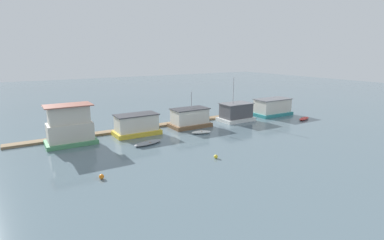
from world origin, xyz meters
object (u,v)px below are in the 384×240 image
Objects in this scene: dinghy_white at (201,132)px; houseboat_green at (70,127)px; dinghy_grey at (148,143)px; mooring_post_far_right at (243,112)px; houseboat_teal at (272,107)px; mooring_post_near_right at (75,136)px; buoy_orange at (102,177)px; houseboat_white at (236,112)px; dinghy_red at (304,119)px; houseboat_brown at (190,118)px; buoy_yellow at (216,157)px; houseboat_yellow at (137,125)px; mooring_post_centre at (230,115)px.

houseboat_green is at bearing 164.83° from dinghy_white.
mooring_post_far_right is (22.28, 7.02, 0.64)m from dinghy_grey.
mooring_post_near_right is (-35.22, 2.28, -0.90)m from houseboat_teal.
houseboat_green is at bearing -114.95° from mooring_post_near_right.
mooring_post_near_right is 2.54× the size of buoy_orange.
houseboat_white reaches higher than houseboat_green.
dinghy_red is at bearing -1.94° from dinghy_grey.
buoy_orange reaches higher than dinghy_white.
houseboat_brown reaches higher than mooring_post_far_right.
houseboat_brown reaches higher than dinghy_red.
buoy_yellow reaches higher than dinghy_red.
houseboat_teal is at bearing -0.98° from houseboat_yellow.
houseboat_teal reaches higher than dinghy_grey.
dinghy_white is 10.58m from buoy_yellow.
houseboat_green is 18.02m from houseboat_brown.
houseboat_brown is at bearing 28.66° from dinghy_grey.
houseboat_white reaches higher than houseboat_teal.
buoy_yellow is (-5.04, -14.10, -1.19)m from houseboat_brown.
houseboat_green is 0.98× the size of houseboat_brown.
mooring_post_far_right is 23.93m from buoy_yellow.
mooring_post_centre is at bearing 164.80° from houseboat_teal.
mooring_post_centre is 30.96m from buoy_orange.
mooring_post_centre is at bearing 180.00° from mooring_post_far_right.
dinghy_red is (29.41, -1.00, 0.01)m from dinghy_grey.
houseboat_teal is (26.94, -0.46, 0.09)m from houseboat_yellow.
houseboat_teal is at bearing 19.48° from buoy_orange.
mooring_post_centre is 0.99× the size of mooring_post_near_right.
mooring_post_near_right is (-8.28, 1.82, -0.81)m from houseboat_yellow.
mooring_post_far_right reaches higher than dinghy_grey.
houseboat_white is 12.32m from dinghy_red.
dinghy_red is (20.65, -1.74, -0.02)m from dinghy_white.
mooring_post_near_right reaches higher than mooring_post_centre.
mooring_post_centre reaches higher than dinghy_red.
mooring_post_near_right is 14.87m from buoy_orange.
mooring_post_centre is at bearing 10.88° from houseboat_brown.
houseboat_yellow reaches higher than mooring_post_far_right.
houseboat_yellow is 18.06m from houseboat_white.
buoy_yellow is (-14.11, -13.62, -1.24)m from houseboat_white.
dinghy_grey is at bearing -32.49° from houseboat_green.
dinghy_red is (19.93, -6.18, -1.20)m from houseboat_brown.
houseboat_white is at bearing -148.06° from mooring_post_far_right.
houseboat_teal is 1.69× the size of dinghy_grey.
buoy_orange is at bearing -135.97° from dinghy_grey.
dinghy_red is 38.04m from mooring_post_near_right.
houseboat_brown is 14.25× the size of buoy_yellow.
houseboat_brown reaches higher than houseboat_green.
mooring_post_far_right is at bearing 156.20° from houseboat_teal.
dinghy_grey is (8.52, -5.42, -2.13)m from houseboat_green.
dinghy_grey is 9.65× the size of buoy_yellow.
houseboat_green is at bearing -176.68° from mooring_post_centre.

